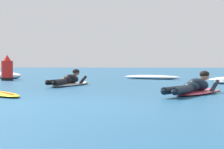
{
  "coord_description": "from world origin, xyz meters",
  "views": [
    {
      "loc": [
        2.33,
        -5.44,
        0.63
      ],
      "look_at": [
        0.38,
        4.5,
        0.36
      ],
      "focal_mm": 61.49,
      "sensor_mm": 36.0,
      "label": 1
    }
  ],
  "objects": [
    {
      "name": "surfer_far",
      "position": [
        -1.11,
        5.52,
        0.13
      ],
      "size": [
        0.83,
        2.66,
        0.54
      ],
      "color": "white",
      "rests_on": "ground"
    },
    {
      "name": "whitewater_mid_left",
      "position": [
        -5.59,
        10.26,
        0.14
      ],
      "size": [
        2.19,
        1.44,
        0.3
      ],
      "color": "white",
      "rests_on": "ground"
    },
    {
      "name": "ground_plane",
      "position": [
        0.0,
        10.0,
        0.0
      ],
      "size": [
        120.0,
        120.0,
        0.0
      ],
      "primitive_type": "plane",
      "color": "#235B84"
    },
    {
      "name": "surfer_near",
      "position": [
        2.51,
        2.84,
        0.14
      ],
      "size": [
        1.34,
        2.52,
        0.54
      ],
      "color": "#E54C66",
      "rests_on": "ground"
    },
    {
      "name": "whitewater_mid_right",
      "position": [
        0.85,
        11.02,
        0.08
      ],
      "size": [
        2.69,
        1.54,
        0.18
      ],
      "color": "white",
      "rests_on": "ground"
    },
    {
      "name": "channel_marker_buoy",
      "position": [
        -4.59,
        8.51,
        0.4
      ],
      "size": [
        0.47,
        0.47,
        1.01
      ],
      "color": "red",
      "rests_on": "ground"
    }
  ]
}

